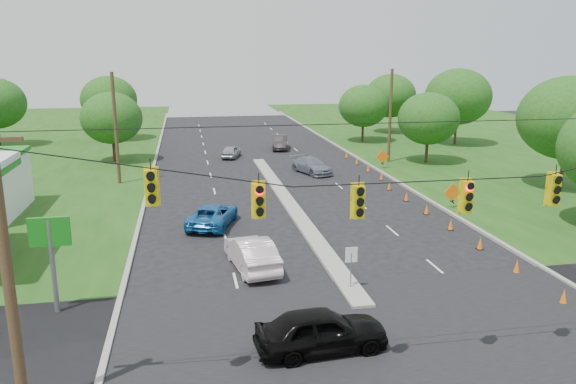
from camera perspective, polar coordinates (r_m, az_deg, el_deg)
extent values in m
plane|color=black|center=(20.77, 11.28, -16.36)|extent=(160.00, 160.00, 0.00)
cube|color=black|center=(20.77, 11.28, -16.36)|extent=(160.00, 14.00, 0.02)
cube|color=gray|center=(47.82, -13.86, 0.93)|extent=(0.25, 110.00, 0.16)
cube|color=gray|center=(50.70, 9.56, 1.86)|extent=(0.25, 110.00, 0.16)
cube|color=gray|center=(39.61, 0.15, -1.31)|extent=(1.00, 34.00, 0.18)
cylinder|color=gray|center=(25.47, 6.41, -8.05)|extent=(0.06, 0.06, 1.80)
cube|color=white|center=(25.18, 6.46, -6.36)|extent=(0.55, 0.04, 0.70)
cylinder|color=#422D1C|center=(17.38, -26.62, -7.39)|extent=(0.32, 0.32, 9.00)
cylinder|color=black|center=(17.42, 13.55, 2.33)|extent=(24.00, 0.04, 0.04)
cube|color=yellow|center=(16.03, -13.68, 0.43)|extent=(0.34, 0.24, 1.00)
cube|color=yellow|center=(16.25, -2.96, -0.91)|extent=(0.34, 0.24, 1.00)
cube|color=yellow|center=(16.93, 7.17, -1.01)|extent=(0.34, 0.24, 1.00)
cube|color=yellow|center=(18.27, 17.70, -0.46)|extent=(0.34, 0.24, 1.00)
cube|color=yellow|center=(19.83, 25.40, 0.19)|extent=(0.34, 0.24, 1.00)
cylinder|color=#422D1C|center=(47.27, -17.09, 6.12)|extent=(0.28, 0.28, 9.00)
cylinder|color=#422D1C|center=(55.46, 10.34, 7.56)|extent=(0.28, 0.28, 9.00)
cylinder|color=gray|center=(24.70, -22.75, -7.06)|extent=(0.20, 0.20, 4.00)
cube|color=#157C17|center=(24.23, -23.08, -3.74)|extent=(1.60, 0.15, 1.20)
cone|color=orange|center=(26.92, 26.22, -9.49)|extent=(0.32, 0.32, 0.70)
cone|color=orange|center=(29.57, 22.23, -7.02)|extent=(0.32, 0.32, 0.70)
cone|color=orange|center=(32.37, 18.94, -4.94)|extent=(0.32, 0.32, 0.70)
cone|color=orange|center=(35.30, 16.20, -3.19)|extent=(0.32, 0.32, 0.70)
cone|color=orange|center=(38.33, 13.90, -1.70)|extent=(0.32, 0.32, 0.70)
cone|color=orange|center=(41.43, 11.94, -0.44)|extent=(0.32, 0.32, 0.70)
cone|color=orange|center=(44.59, 10.26, 0.65)|extent=(0.32, 0.32, 0.70)
cone|color=orange|center=(48.00, 9.48, 1.62)|extent=(0.32, 0.32, 0.70)
cone|color=orange|center=(51.23, 8.16, 2.44)|extent=(0.32, 0.32, 0.70)
cone|color=orange|center=(54.50, 7.00, 3.16)|extent=(0.32, 0.32, 0.70)
cone|color=orange|center=(57.79, 5.97, 3.80)|extent=(0.32, 0.32, 0.70)
cube|color=black|center=(40.12, 16.31, -0.87)|extent=(0.06, 0.58, 0.26)
cube|color=black|center=(40.12, 16.31, -0.87)|extent=(0.06, 0.58, 0.26)
cube|color=orange|center=(39.98, 16.37, -0.04)|extent=(1.27, 0.05, 1.27)
cube|color=black|center=(52.67, 9.56, 2.92)|extent=(0.06, 0.58, 0.26)
cube|color=black|center=(52.67, 9.56, 2.92)|extent=(0.06, 0.58, 0.26)
cube|color=orange|center=(52.56, 9.59, 3.56)|extent=(1.27, 0.05, 1.27)
cylinder|color=black|center=(57.74, -17.27, 4.16)|extent=(0.28, 0.28, 2.52)
ellipsoid|color=#194C14|center=(57.33, -17.49, 7.19)|extent=(5.88, 5.88, 5.04)
cylinder|color=black|center=(72.70, -17.53, 6.16)|extent=(0.28, 0.28, 2.88)
ellipsoid|color=#194C14|center=(72.35, -17.74, 8.92)|extent=(6.72, 6.72, 5.76)
cylinder|color=black|center=(49.06, 26.09, 2.16)|extent=(0.28, 0.28, 3.24)
ellipsoid|color=#194C14|center=(48.51, 26.59, 6.75)|extent=(7.56, 7.56, 6.48)
cylinder|color=black|center=(56.31, 13.90, 4.14)|extent=(0.28, 0.28, 2.52)
ellipsoid|color=#194C14|center=(55.90, 14.08, 7.26)|extent=(5.88, 5.88, 5.04)
cylinder|color=black|center=(68.62, 16.65, 5.96)|extent=(0.28, 0.28, 3.24)
ellipsoid|color=#194C14|center=(68.23, 16.88, 9.25)|extent=(7.56, 7.56, 6.48)
cylinder|color=black|center=(77.03, 10.27, 6.98)|extent=(0.28, 0.28, 2.88)
ellipsoid|color=#194C14|center=(76.70, 10.39, 9.59)|extent=(6.72, 6.72, 5.76)
cylinder|color=black|center=(68.52, 7.59, 6.10)|extent=(0.28, 0.28, 2.52)
ellipsoid|color=#194C14|center=(68.18, 7.67, 8.66)|extent=(5.88, 5.88, 5.04)
imported|color=black|center=(20.55, 3.41, -13.87)|extent=(4.89, 2.30, 1.62)
imported|color=silver|center=(27.90, -3.73, -6.21)|extent=(2.45, 5.09, 1.61)
imported|color=#195EA3|center=(34.97, -7.66, -2.32)|extent=(3.78, 5.50, 1.40)
imported|color=slate|center=(50.03, 2.41, 2.71)|extent=(3.47, 5.20, 1.40)
imported|color=#979797|center=(57.89, -5.80, 4.10)|extent=(2.55, 3.96, 1.26)
imported|color=#2A2525|center=(62.85, -0.86, 5.08)|extent=(2.29, 4.88, 1.55)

